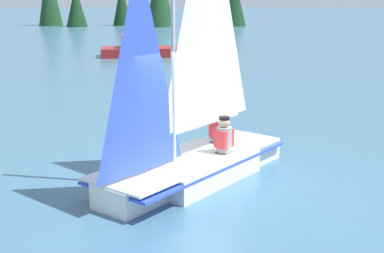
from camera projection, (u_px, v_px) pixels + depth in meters
The scene contains 5 objects.
ground_plane at pixel (192, 179), 10.33m from camera, with size 260.00×260.00×0.00m, color #38607A.
sailboat_main at pixel (192, 140), 10.15m from camera, with size 3.90×4.38×5.68m.
sailor_helm at pixel (223, 143), 10.45m from camera, with size 0.42×0.43×1.16m.
sailor_crew at pixel (218, 134), 11.20m from camera, with size 0.42×0.43×1.16m.
motorboat_distant at pixel (141, 49), 30.23m from camera, with size 5.04×2.62×1.20m.
Camera 1 is at (-0.01, -9.77, 3.49)m, focal length 50.00 mm.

